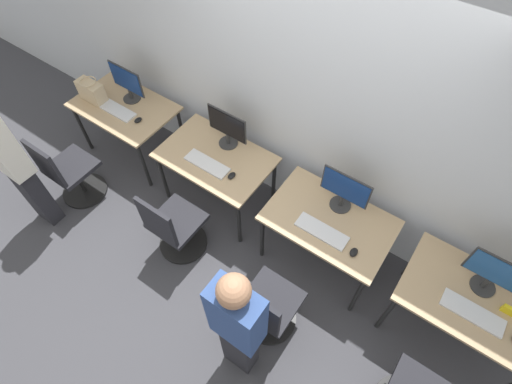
{
  "coord_description": "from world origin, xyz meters",
  "views": [
    {
      "loc": [
        1.14,
        -1.5,
        3.61
      ],
      "look_at": [
        0.0,
        0.14,
        0.85
      ],
      "focal_mm": 28.0,
      "sensor_mm": 36.0,
      "label": 1
    }
  ],
  "objects": [
    {
      "name": "office_chair_left",
      "position": [
        -0.59,
        -0.36,
        0.37
      ],
      "size": [
        0.48,
        0.48,
        0.9
      ],
      "color": "black",
      "rests_on": "ground_plane"
    },
    {
      "name": "wall_back",
      "position": [
        0.0,
        0.83,
        1.4
      ],
      "size": [
        12.0,
        0.05,
        2.8
      ],
      "color": "silver",
      "rests_on": "ground_plane"
    },
    {
      "name": "monitor_far_right",
      "position": [
        1.88,
        0.49,
        0.92
      ],
      "size": [
        0.43,
        0.19,
        0.4
      ],
      "color": "#2D2D2D",
      "rests_on": "desk_far_right"
    },
    {
      "name": "ground_plane",
      "position": [
        0.0,
        0.0,
        0.0
      ],
      "size": [
        20.0,
        20.0,
        0.0
      ],
      "primitive_type": "plane",
      "color": "#3D3D42"
    },
    {
      "name": "mouse_far_left",
      "position": [
        -1.58,
        0.28,
        0.72
      ],
      "size": [
        0.06,
        0.09,
        0.03
      ],
      "color": "black",
      "rests_on": "desk_far_left"
    },
    {
      "name": "monitor_left",
      "position": [
        -0.63,
        0.56,
        0.92
      ],
      "size": [
        0.43,
        0.19,
        0.4
      ],
      "color": "#2D2D2D",
      "rests_on": "desk_left"
    },
    {
      "name": "keyboard_far_right",
      "position": [
        1.88,
        0.24,
        0.71
      ],
      "size": [
        0.45,
        0.15,
        0.02
      ],
      "color": "silver",
      "rests_on": "desk_far_right"
    },
    {
      "name": "desk_left",
      "position": [
        -0.63,
        0.35,
        0.63
      ],
      "size": [
        1.08,
        0.71,
        0.7
      ],
      "color": "tan",
      "rests_on": "ground_plane"
    },
    {
      "name": "handbag",
      "position": [
        -2.2,
        0.25,
        0.82
      ],
      "size": [
        0.3,
        0.18,
        0.25
      ],
      "color": "tan",
      "rests_on": "desk_far_left"
    },
    {
      "name": "desk_right",
      "position": [
        0.63,
        0.35,
        0.63
      ],
      "size": [
        1.08,
        0.71,
        0.7
      ],
      "color": "tan",
      "rests_on": "ground_plane"
    },
    {
      "name": "office_chair_far_left",
      "position": [
        -1.92,
        -0.49,
        0.37
      ],
      "size": [
        0.48,
        0.48,
        0.9
      ],
      "color": "black",
      "rests_on": "ground_plane"
    },
    {
      "name": "keyboard_right",
      "position": [
        0.63,
        0.21,
        0.71
      ],
      "size": [
        0.45,
        0.15,
        0.02
      ],
      "color": "silver",
      "rests_on": "desk_right"
    },
    {
      "name": "desk_far_left",
      "position": [
        -1.88,
        0.35,
        0.63
      ],
      "size": [
        1.08,
        0.71,
        0.7
      ],
      "color": "tan",
      "rests_on": "ground_plane"
    },
    {
      "name": "monitor_right",
      "position": [
        0.63,
        0.54,
        0.92
      ],
      "size": [
        0.43,
        0.19,
        0.4
      ],
      "color": "#2D2D2D",
      "rests_on": "desk_right"
    },
    {
      "name": "desk_far_right",
      "position": [
        1.88,
        0.35,
        0.63
      ],
      "size": [
        1.08,
        0.71,
        0.7
      ],
      "color": "tan",
      "rests_on": "ground_plane"
    },
    {
      "name": "office_chair_right",
      "position": [
        0.56,
        -0.5,
        0.37
      ],
      "size": [
        0.48,
        0.48,
        0.9
      ],
      "color": "black",
      "rests_on": "ground_plane"
    },
    {
      "name": "person_right",
      "position": [
        0.55,
        -0.86,
        0.86
      ],
      "size": [
        0.36,
        0.21,
        1.59
      ],
      "color": "#232328",
      "rests_on": "ground_plane"
    },
    {
      "name": "keyboard_far_left",
      "position": [
        -1.88,
        0.26,
        0.71
      ],
      "size": [
        0.45,
        0.15,
        0.02
      ],
      "color": "silver",
      "rests_on": "desk_far_left"
    },
    {
      "name": "mouse_left",
      "position": [
        -0.35,
        0.25,
        0.72
      ],
      "size": [
        0.06,
        0.09,
        0.03
      ],
      "color": "black",
      "rests_on": "desk_left"
    },
    {
      "name": "mouse_right",
      "position": [
        0.94,
        0.18,
        0.72
      ],
      "size": [
        0.06,
        0.09,
        0.03
      ],
      "color": "black",
      "rests_on": "desk_right"
    },
    {
      "name": "keyboard_left",
      "position": [
        -0.63,
        0.23,
        0.71
      ],
      "size": [
        0.45,
        0.15,
        0.02
      ],
      "color": "silver",
      "rests_on": "desk_left"
    },
    {
      "name": "monitor_far_left",
      "position": [
        -1.88,
        0.49,
        0.92
      ],
      "size": [
        0.43,
        0.19,
        0.4
      ],
      "color": "#2D2D2D",
      "rests_on": "desk_far_left"
    },
    {
      "name": "person_far_left",
      "position": [
        -1.97,
        -0.86,
        0.93
      ],
      "size": [
        0.36,
        0.22,
        1.69
      ],
      "color": "#232328",
      "rests_on": "ground_plane"
    }
  ]
}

